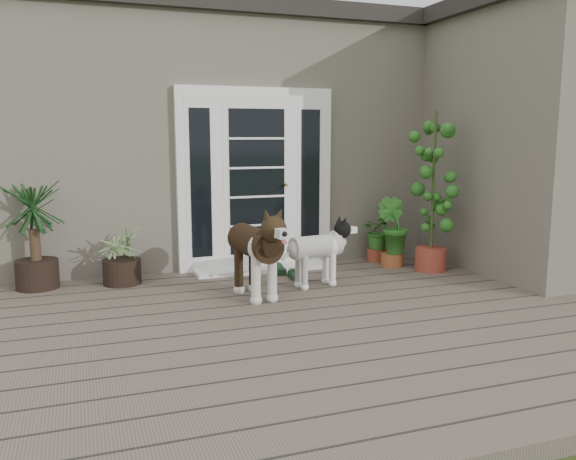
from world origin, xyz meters
name	(u,v)px	position (x,y,z in m)	size (l,w,h in m)	color
deck	(350,323)	(0.00, 0.40, 0.06)	(6.20, 4.60, 0.12)	#6B5B4C
house_main	(230,146)	(0.00, 4.65, 1.55)	(7.40, 4.00, 3.10)	#665E54
roof_main	(228,33)	(0.00, 4.65, 3.20)	(7.60, 4.20, 0.20)	#2D2826
house_wing	(532,149)	(2.90, 1.50, 1.55)	(1.60, 2.40, 3.10)	#665E54
roof_wing	(542,4)	(2.90, 1.50, 3.20)	(1.80, 2.60, 0.20)	#2D2826
door_unit	(256,179)	(-0.20, 2.60, 1.19)	(1.90, 0.14, 2.15)	white
door_step	(262,268)	(-0.20, 2.40, 0.14)	(1.60, 0.40, 0.05)	white
brindle_dog	(255,258)	(-0.61, 1.29, 0.52)	(0.41, 0.97, 0.80)	#2F1F11
white_dog	(316,257)	(0.12, 1.49, 0.43)	(0.32, 0.75, 0.63)	white
spider_plant	(121,251)	(-1.82, 2.29, 0.48)	(0.68, 0.68, 0.72)	#94BA72
yucca	(34,232)	(-2.67, 2.40, 0.72)	(0.82, 0.82, 1.19)	#113413
herb_a	(376,240)	(1.33, 2.40, 0.39)	(0.43, 0.43, 0.55)	#245418
herb_b	(392,241)	(1.37, 2.07, 0.43)	(0.42, 0.42, 0.63)	#23651D
herb_c	(460,239)	(2.35, 2.06, 0.40)	(0.36, 0.36, 0.55)	#195518
sapling	(433,189)	(1.69, 1.71, 1.09)	(0.57, 0.57, 1.94)	#2B5C1A
clog_left	(294,275)	(0.02, 1.87, 0.16)	(0.13, 0.28, 0.08)	black
clog_right	(280,269)	(-0.05, 2.17, 0.17)	(0.15, 0.31, 0.09)	black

